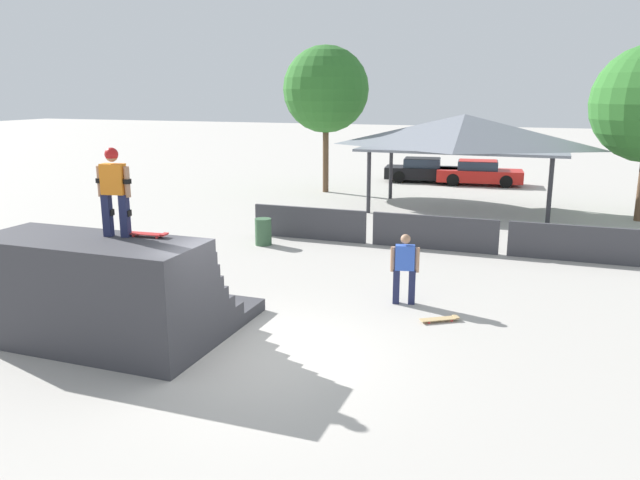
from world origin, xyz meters
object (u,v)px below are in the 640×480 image
Objects in this scene: skater_on_deck at (114,186)px; skateboard_on_deck at (149,234)px; skateboard_on_ground at (441,319)px; bystander_walking at (405,265)px; tree_beside_pavilion at (326,90)px; trash_bin at (263,232)px; parked_car_black at (424,171)px; parked_car_red at (479,173)px.

skater_on_deck is 1.08m from skateboard_on_deck.
skater_on_deck reaches higher than skateboard_on_ground.
skater_on_deck is 6.50m from bystander_walking.
skateboard_on_ground is at bearing -62.46° from tree_beside_pavilion.
trash_bin is 0.20× the size of parked_car_black.
skater_on_deck is 1.96× the size of trash_bin.
skater_on_deck is 2.05× the size of skateboard_on_deck.
tree_beside_pavilion reaches higher than trash_bin.
skateboard_on_ground is (1.00, -0.86, -0.85)m from bystander_walking.
trash_bin is (-1.38, 7.89, -1.73)m from skateboard_on_deck.
parked_car_red is at bearing 72.43° from trash_bin.
parked_car_black is (2.04, 15.87, 0.18)m from trash_bin.
tree_beside_pavilion is (-2.54, 18.82, 1.78)m from skater_on_deck.
tree_beside_pavilion is at bearing -149.60° from parked_car_red.
tree_beside_pavilion reaches higher than skater_on_deck.
bystander_walking is 19.74m from parked_car_red.
tree_beside_pavilion reaches higher than parked_car_black.
skater_on_deck is 0.37× the size of parked_car_red.
skateboard_on_ground is 0.12× the size of tree_beside_pavilion.
skateboard_on_deck reaches higher than skateboard_on_ground.
parked_car_black is (1.24, 23.92, -2.45)m from skater_on_deck.
bystander_walking is 0.37× the size of parked_car_red.
skater_on_deck is 0.39× the size of parked_car_black.
skateboard_on_deck is 0.99× the size of skateboard_on_ground.
parked_car_red is (-1.45, 20.59, 0.54)m from skateboard_on_ground.
skateboard_on_deck is (0.58, 0.16, -0.90)m from skater_on_deck.
trash_bin is 0.19× the size of parked_car_red.
bystander_walking is 6.77m from trash_bin.
parked_car_black and parked_car_red have the same top height.
skateboard_on_deck is 0.50× the size of bystander_walking.
tree_beside_pavilion is at bearing -134.15° from parked_car_black.
trash_bin is at bearing -48.74° from bystander_walking.
skater_on_deck is at bearing 175.99° from skateboard_on_ground.
trash_bin is (1.74, -10.77, -4.41)m from tree_beside_pavilion.
bystander_walking reaches higher than trash_bin.
skateboard_on_deck is at bearing -99.19° from parked_car_black.
skateboard_on_deck is at bearing -80.51° from tree_beside_pavilion.
tree_beside_pavilion is (-7.17, 14.79, 3.92)m from bystander_walking.
trash_bin is 16.00m from parked_car_black.
parked_car_black reaches higher than trash_bin.
tree_beside_pavilion is at bearing 99.15° from trash_bin.
tree_beside_pavilion is at bearing 88.41° from skater_on_deck.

